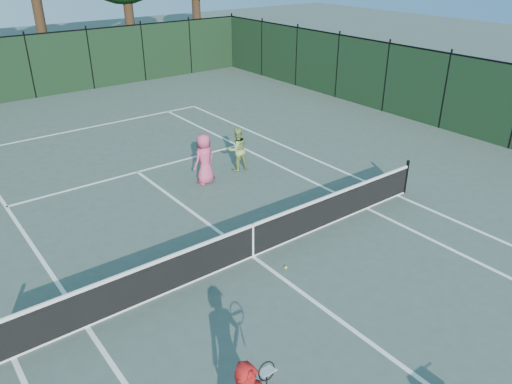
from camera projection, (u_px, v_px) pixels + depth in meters
ground at (253, 257)px, 12.09m from camera, size 90.00×90.00×0.00m
sideline_doubles_left at (13, 358)px, 9.10m from camera, size 0.10×23.77×0.01m
sideline_doubles_right at (397, 195)px, 15.08m from camera, size 0.10×23.77×0.01m
sideline_singles_left at (87, 327)px, 9.85m from camera, size 0.10×23.77×0.01m
sideline_singles_right at (367, 208)px, 14.34m from camera, size 0.10×23.77×0.01m
baseline_far at (79, 129)px, 20.57m from camera, size 10.97×0.10×0.01m
service_line_far at (138, 172)px, 16.66m from camera, size 8.23×0.10×0.01m
center_service_line at (253, 256)px, 12.09m from camera, size 0.10×12.80×0.01m
tennis_net at (253, 240)px, 11.88m from camera, size 11.69×0.09×1.06m
fence_far at (30, 68)px, 24.28m from camera, size 24.00×0.05×3.00m
player_pink at (205, 159)px, 15.57m from camera, size 0.89×0.69×1.62m
player_green at (237, 149)px, 16.51m from camera, size 0.78×0.64×1.47m
loose_ball_midcourt at (286, 268)px, 11.62m from camera, size 0.07×0.07×0.07m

